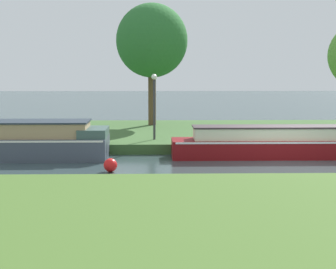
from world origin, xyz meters
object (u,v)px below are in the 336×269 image
object	(u,v)px
slate_narrowboat	(25,142)
lamp_post	(154,98)
willow_tree_left	(152,41)
channel_buoy	(110,165)
maroon_barge	(311,143)
mooring_post_far	(107,134)

from	to	relation	value
slate_narrowboat	lamp_post	size ratio (longest dim) A/B	2.39
slate_narrowboat	willow_tree_left	distance (m)	10.37
slate_narrowboat	channel_buoy	xyz separation A→B (m)	(3.44, -2.80, -0.41)
maroon_barge	mooring_post_far	xyz separation A→B (m)	(-7.95, 1.51, 0.20)
maroon_barge	lamp_post	distance (m)	6.67
mooring_post_far	channel_buoy	world-z (taller)	mooring_post_far
maroon_barge	channel_buoy	size ratio (longest dim) A/B	24.01
mooring_post_far	lamp_post	bearing A→B (deg)	23.90
willow_tree_left	mooring_post_far	bearing A→B (deg)	-105.06
willow_tree_left	channel_buoy	size ratio (longest dim) A/B	13.98
maroon_barge	mooring_post_far	bearing A→B (deg)	169.25
lamp_post	channel_buoy	world-z (taller)	lamp_post
willow_tree_left	channel_buoy	xyz separation A→B (m)	(-1.33, -11.00, -4.57)
lamp_post	channel_buoy	xyz separation A→B (m)	(-1.46, -5.16, -1.92)
willow_tree_left	lamp_post	size ratio (longest dim) A/B	2.30
channel_buoy	slate_narrowboat	bearing A→B (deg)	140.92
channel_buoy	willow_tree_left	bearing A→B (deg)	83.09
lamp_post	mooring_post_far	distance (m)	2.53
maroon_barge	mooring_post_far	distance (m)	8.10
slate_narrowboat	channel_buoy	size ratio (longest dim) A/B	14.51
lamp_post	mooring_post_far	xyz separation A→B (m)	(-1.92, -0.85, -1.41)
lamp_post	mooring_post_far	size ratio (longest dim) A/B	4.06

